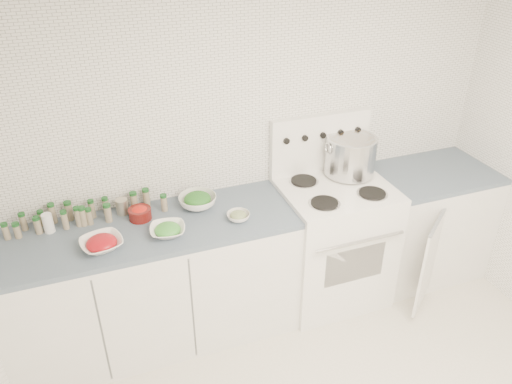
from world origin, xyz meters
name	(u,v)px	position (x,y,z in m)	size (l,w,h in m)	color
room_walls	(383,208)	(0.00, 0.00, 1.56)	(3.54, 3.04, 2.52)	white
counter_left	(155,284)	(-0.82, 1.19, 0.45)	(1.85, 0.62, 0.90)	white
stove	(332,238)	(0.48, 1.19, 0.50)	(0.76, 0.70, 1.36)	white
counter_right	(424,222)	(1.30, 1.19, 0.45)	(0.89, 0.87, 0.90)	white
stock_pot	(351,154)	(0.65, 1.33, 1.09)	(0.38, 0.36, 0.27)	silver
bowl_tomato	(102,243)	(-1.11, 1.07, 0.93)	(0.28, 0.28, 0.08)	white
bowl_snowpea	(168,230)	(-0.72, 1.08, 0.93)	(0.25, 0.25, 0.07)	white
bowl_broccoli	(198,200)	(-0.47, 1.32, 0.95)	(0.33, 0.33, 0.10)	white
bowl_zucchini	(238,216)	(-0.27, 1.08, 0.93)	(0.19, 0.19, 0.06)	white
bowl_pepper	(140,213)	(-0.85, 1.31, 0.94)	(0.14, 0.14, 0.09)	#54100E
salt_canister	(48,223)	(-1.39, 1.35, 0.96)	(0.06, 0.06, 0.12)	white
tin_can	(122,206)	(-0.95, 1.41, 0.95)	(0.08, 0.08, 0.10)	#AAA490
spice_cluster	(82,213)	(-1.19, 1.40, 0.96)	(0.98, 0.15, 0.14)	gray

